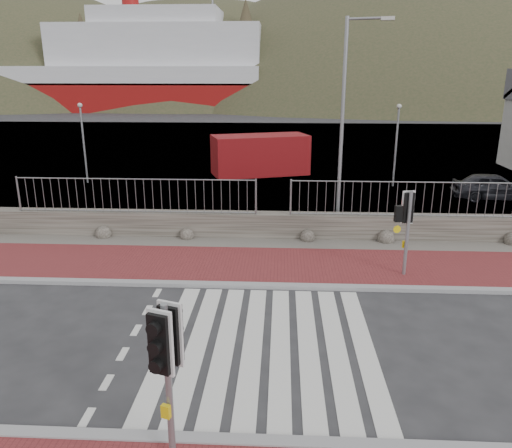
# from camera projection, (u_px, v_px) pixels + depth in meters

# --- Properties ---
(ground) EXTENTS (220.00, 220.00, 0.00)m
(ground) POSITION_uv_depth(u_px,v_px,m) (266.00, 345.00, 10.78)
(ground) COLOR #28282B
(ground) RESTS_ON ground
(sidewalk_far) EXTENTS (40.00, 3.00, 0.08)m
(sidewalk_far) POSITION_uv_depth(u_px,v_px,m) (271.00, 266.00, 15.06)
(sidewalk_far) COLOR maroon
(sidewalk_far) RESTS_ON ground
(kerb_near) EXTENTS (40.00, 0.25, 0.12)m
(kerb_near) POSITION_uv_depth(u_px,v_px,m) (260.00, 442.00, 7.90)
(kerb_near) COLOR gray
(kerb_near) RESTS_ON ground
(kerb_far) EXTENTS (40.00, 0.25, 0.12)m
(kerb_far) POSITION_uv_depth(u_px,v_px,m) (270.00, 286.00, 13.62)
(kerb_far) COLOR gray
(kerb_far) RESTS_ON ground
(zebra_crossing) EXTENTS (4.62, 5.60, 0.01)m
(zebra_crossing) POSITION_uv_depth(u_px,v_px,m) (266.00, 345.00, 10.77)
(zebra_crossing) COLOR silver
(zebra_crossing) RESTS_ON ground
(gravel_strip) EXTENTS (40.00, 1.50, 0.06)m
(gravel_strip) POSITION_uv_depth(u_px,v_px,m) (272.00, 244.00, 16.97)
(gravel_strip) COLOR #59544C
(gravel_strip) RESTS_ON ground
(stone_wall) EXTENTS (40.00, 0.60, 0.90)m
(stone_wall) POSITION_uv_depth(u_px,v_px,m) (273.00, 225.00, 17.61)
(stone_wall) COLOR #423D36
(stone_wall) RESTS_ON ground
(railing) EXTENTS (18.07, 0.07, 1.22)m
(railing) POSITION_uv_depth(u_px,v_px,m) (273.00, 189.00, 17.06)
(railing) COLOR gray
(railing) RESTS_ON stone_wall
(quay) EXTENTS (120.00, 40.00, 0.50)m
(quay) POSITION_uv_depth(u_px,v_px,m) (278.00, 150.00, 37.40)
(quay) COLOR #4C4C4F
(quay) RESTS_ON ground
(water) EXTENTS (220.00, 50.00, 0.05)m
(water) POSITION_uv_depth(u_px,v_px,m) (280.00, 112.00, 70.80)
(water) COLOR #3F4C54
(water) RESTS_ON ground
(ferry) EXTENTS (50.00, 16.00, 20.00)m
(ferry) POSITION_uv_depth(u_px,v_px,m) (118.00, 73.00, 75.21)
(ferry) COLOR maroon
(ferry) RESTS_ON ground
(hills_backdrop) EXTENTS (254.00, 90.00, 100.00)m
(hills_backdrop) POSITION_uv_depth(u_px,v_px,m) (313.00, 218.00, 101.12)
(hills_backdrop) COLOR #303821
(hills_backdrop) RESTS_ON ground
(traffic_signal_near) EXTENTS (0.43, 0.34, 2.64)m
(traffic_signal_near) POSITION_uv_depth(u_px,v_px,m) (167.00, 352.00, 7.01)
(traffic_signal_near) COLOR gray
(traffic_signal_near) RESTS_ON ground
(traffic_signal_far) EXTENTS (0.62, 0.29, 2.53)m
(traffic_signal_far) POSITION_uv_depth(u_px,v_px,m) (408.00, 215.00, 13.83)
(traffic_signal_far) COLOR gray
(traffic_signal_far) RESTS_ON ground
(streetlight) EXTENTS (1.54, 0.56, 7.39)m
(streetlight) POSITION_uv_depth(u_px,v_px,m) (346.00, 117.00, 17.13)
(streetlight) COLOR gray
(streetlight) RESTS_ON ground
(shipping_container) EXTENTS (5.73, 3.77, 2.21)m
(shipping_container) POSITION_uv_depth(u_px,v_px,m) (260.00, 155.00, 28.29)
(shipping_container) COLOR maroon
(shipping_container) RESTS_ON ground
(car_a) EXTENTS (3.67, 1.64, 1.23)m
(car_a) POSITION_uv_depth(u_px,v_px,m) (494.00, 186.00, 22.79)
(car_a) COLOR black
(car_a) RESTS_ON ground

